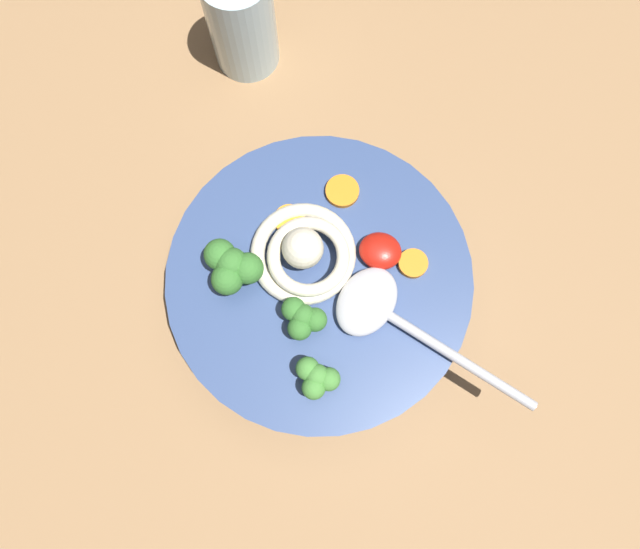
{
  "coord_description": "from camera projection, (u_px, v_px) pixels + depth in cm",
  "views": [
    {
      "loc": [
        6.62,
        -10.5,
        56.2
      ],
      "look_at": [
        3.65,
        0.22,
        10.23
      ],
      "focal_mm": 32.64,
      "sensor_mm": 36.0,
      "label": 1
    }
  ],
  "objects": [
    {
      "name": "soup_bowl",
      "position": [
        320.0,
        283.0,
        0.5
      ],
      "size": [
        25.16,
        25.16,
        6.71
      ],
      "color": "#334775",
      "rests_on": "table_slab"
    },
    {
      "name": "chili_sauce_dollop",
      "position": [
        380.0,
        251.0,
        0.47
      ],
      "size": [
        3.47,
        3.12,
        1.56
      ],
      "primitive_type": "ellipsoid",
      "color": "#B2190F",
      "rests_on": "soup_bowl"
    },
    {
      "name": "carrot_slice_right",
      "position": [
        413.0,
        264.0,
        0.47
      ],
      "size": [
        2.41,
        2.41,
        0.62
      ],
      "primitive_type": "cylinder",
      "color": "orange",
      "rests_on": "soup_bowl"
    },
    {
      "name": "broccoli_floret_far",
      "position": [
        232.0,
        266.0,
        0.45
      ],
      "size": [
        4.91,
        4.22,
        3.88
      ],
      "color": "#7A9E60",
      "rests_on": "soup_bowl"
    },
    {
      "name": "drinking_glass",
      "position": [
        241.0,
        20.0,
        0.54
      ],
      "size": [
        6.44,
        6.44,
        10.87
      ],
      "primitive_type": "cylinder",
      "color": "silver",
      "rests_on": "table_slab"
    },
    {
      "name": "broccoli_floret_beside_noodles",
      "position": [
        303.0,
        318.0,
        0.45
      ],
      "size": [
        3.72,
        3.2,
        2.94
      ],
      "color": "#7A9E60",
      "rests_on": "soup_bowl"
    },
    {
      "name": "noodle_pile",
      "position": [
        304.0,
        253.0,
        0.46
      ],
      "size": [
        9.46,
        9.27,
        3.8
      ],
      "color": "beige",
      "rests_on": "soup_bowl"
    },
    {
      "name": "carrot_slice_extra_b",
      "position": [
        286.0,
        219.0,
        0.48
      ],
      "size": [
        2.54,
        2.54,
        0.76
      ],
      "primitive_type": "cylinder",
      "color": "orange",
      "rests_on": "soup_bowl"
    },
    {
      "name": "soup_spoon",
      "position": [
        382.0,
        311.0,
        0.46
      ],
      "size": [
        17.43,
        8.37,
        1.6
      ],
      "rotation": [
        0.0,
        0.0,
        5.98
      ],
      "color": "#B7B7BC",
      "rests_on": "soup_bowl"
    },
    {
      "name": "broccoli_floret_rear",
      "position": [
        317.0,
        378.0,
        0.44
      ],
      "size": [
        3.56,
        3.07,
        2.82
      ],
      "color": "#7A9E60",
      "rests_on": "soup_bowl"
    },
    {
      "name": "table_slab",
      "position": [
        283.0,
        287.0,
        0.56
      ],
      "size": [
        109.28,
        109.28,
        3.52
      ],
      "primitive_type": "cube",
      "color": "#936D47",
      "rests_on": "ground"
    },
    {
      "name": "carrot_slice_center",
      "position": [
        342.0,
        191.0,
        0.49
      ],
      "size": [
        2.83,
        2.83,
        0.55
      ],
      "primitive_type": "cylinder",
      "color": "orange",
      "rests_on": "soup_bowl"
    }
  ]
}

